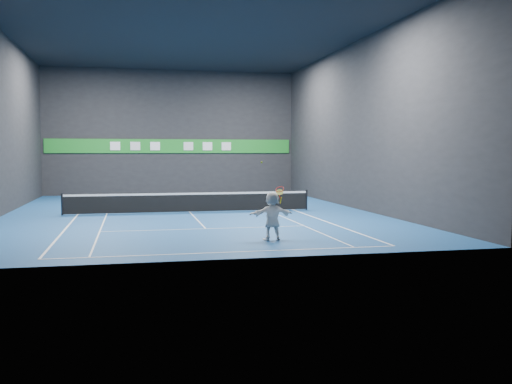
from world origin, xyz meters
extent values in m
plane|color=navy|center=(0.00, 0.00, 0.00)|extent=(26.00, 26.00, 0.00)
plane|color=black|center=(0.00, 0.00, 9.00)|extent=(26.00, 26.00, 0.00)
cube|color=black|center=(0.00, 13.00, 4.50)|extent=(18.00, 0.10, 9.00)
cube|color=black|center=(0.00, -13.00, 4.50)|extent=(18.00, 0.10, 9.00)
cube|color=black|center=(9.00, 0.00, 4.50)|extent=(0.10, 26.00, 9.00)
cube|color=white|center=(0.00, -11.89, 0.00)|extent=(10.98, 0.08, 0.01)
cube|color=white|center=(0.00, 11.89, 0.00)|extent=(10.98, 0.08, 0.01)
cube|color=white|center=(-5.49, 0.00, 0.00)|extent=(0.08, 23.78, 0.01)
cube|color=white|center=(5.49, 0.00, 0.00)|extent=(0.08, 23.78, 0.01)
cube|color=white|center=(-4.11, 0.00, 0.00)|extent=(0.06, 23.78, 0.01)
cube|color=white|center=(4.11, 0.00, 0.00)|extent=(0.06, 23.78, 0.01)
cube|color=white|center=(0.00, -6.40, 0.00)|extent=(8.23, 0.06, 0.01)
cube|color=white|center=(0.00, 6.40, 0.00)|extent=(8.23, 0.06, 0.01)
cube|color=white|center=(0.00, 0.00, 0.00)|extent=(0.06, 12.80, 0.01)
imported|color=white|center=(1.89, -9.80, 0.85)|extent=(1.61, 0.64, 1.70)
sphere|color=#B0DE25|center=(1.56, -9.61, 2.71)|extent=(0.07, 0.07, 0.07)
cylinder|color=black|center=(-6.20, 0.00, 0.54)|extent=(0.10, 0.10, 1.07)
cylinder|color=black|center=(6.20, 0.00, 0.54)|extent=(0.10, 0.10, 1.07)
cube|color=black|center=(0.00, 0.00, 0.47)|extent=(12.40, 0.03, 0.86)
cube|color=white|center=(0.00, 0.00, 0.95)|extent=(12.40, 0.04, 0.10)
cube|color=#1E8A28|center=(0.00, 12.94, 3.50)|extent=(17.64, 0.06, 1.00)
cube|color=white|center=(-4.00, 12.88, 3.50)|extent=(0.70, 0.04, 0.60)
cube|color=silver|center=(-2.60, 12.88, 3.50)|extent=(0.70, 0.04, 0.60)
cube|color=white|center=(-1.20, 12.88, 3.50)|extent=(0.70, 0.04, 0.60)
cube|color=white|center=(1.20, 12.88, 3.50)|extent=(0.70, 0.04, 0.60)
cube|color=white|center=(2.60, 12.88, 3.50)|extent=(0.70, 0.04, 0.60)
cube|color=white|center=(4.00, 12.88, 3.50)|extent=(0.70, 0.04, 0.60)
torus|color=red|center=(2.18, -9.75, 1.77)|extent=(0.38, 0.33, 0.27)
cylinder|color=#CFE952|center=(2.17, -9.75, 1.67)|extent=(0.36, 0.27, 0.26)
cylinder|color=#AE1C12|center=(2.18, -9.75, 1.50)|extent=(0.10, 0.11, 0.17)
cylinder|color=yellow|center=(2.21, -9.77, 1.38)|extent=(0.05, 0.18, 0.25)
camera|label=1|loc=(-2.85, -28.93, 3.06)|focal=40.00mm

